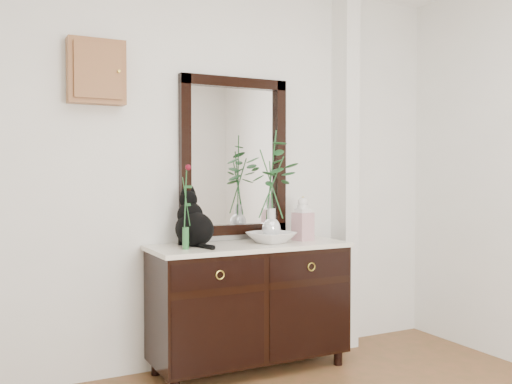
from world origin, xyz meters
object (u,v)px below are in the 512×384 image
ginger_jar (303,218)px  cat (194,218)px  sideboard (249,300)px  lotus_bowl (271,237)px

ginger_jar → cat: bearing=175.8°
sideboard → cat: bearing=170.0°
sideboard → cat: (-0.37, 0.06, 0.56)m
lotus_bowl → ginger_jar: size_ratio=0.97×
lotus_bowl → ginger_jar: ginger_jar is taller
cat → ginger_jar: (0.79, -0.06, -0.03)m
sideboard → lotus_bowl: 0.44m
lotus_bowl → ginger_jar: 0.29m
lotus_bowl → ginger_jar: (0.27, 0.02, 0.12)m
lotus_bowl → cat: bearing=171.0°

